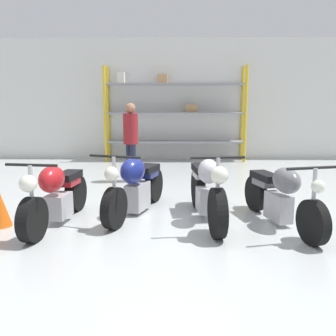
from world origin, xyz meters
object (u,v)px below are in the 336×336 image
at_px(motorcycle_red, 56,195).
at_px(motorcycle_silver, 207,189).
at_px(motorcycle_grey, 281,195).
at_px(person_browsing, 131,136).
at_px(shelving_rack, 174,111).
at_px(motorcycle_blue, 136,185).

relative_size(motorcycle_red, motorcycle_silver, 0.94).
bearing_deg(motorcycle_grey, person_browsing, -154.98).
height_order(shelving_rack, motorcycle_silver, shelving_rack).
xyz_separation_m(motorcycle_blue, motorcycle_grey, (2.07, -0.53, -0.02)).
relative_size(motorcycle_blue, motorcycle_silver, 0.98).
bearing_deg(shelving_rack, motorcycle_red, -105.21).
bearing_deg(person_browsing, motorcycle_silver, 81.62).
height_order(motorcycle_silver, person_browsing, person_browsing).
bearing_deg(motorcycle_grey, shelving_rack, 179.73).
bearing_deg(shelving_rack, motorcycle_silver, -85.25).
xyz_separation_m(motorcycle_red, motorcycle_silver, (2.13, 0.20, 0.04)).
relative_size(motorcycle_blue, motorcycle_grey, 1.00).
bearing_deg(motorcycle_silver, shelving_rack, 178.43).
bearing_deg(motorcycle_red, shelving_rack, 172.30).
height_order(shelving_rack, motorcycle_blue, shelving_rack).
relative_size(shelving_rack, motorcycle_red, 2.11).
height_order(motorcycle_red, motorcycle_grey, motorcycle_red).
height_order(motorcycle_red, motorcycle_blue, motorcycle_blue).
relative_size(shelving_rack, person_browsing, 2.42).
xyz_separation_m(shelving_rack, motorcycle_silver, (0.49, -5.86, -1.01)).
bearing_deg(motorcycle_grey, motorcycle_silver, -114.31).
bearing_deg(motorcycle_blue, shelving_rack, -168.32).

